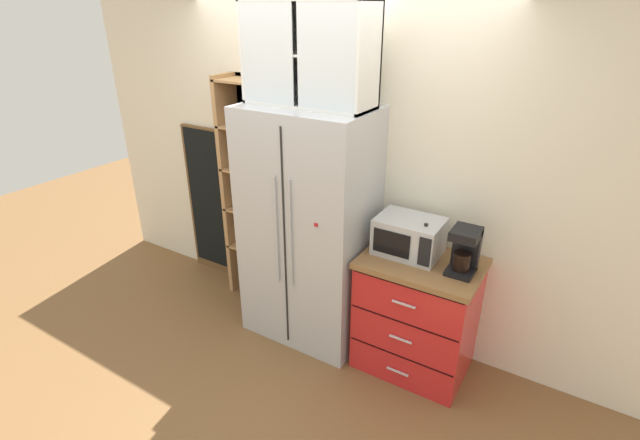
% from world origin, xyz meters
% --- Properties ---
extents(ground_plane, '(10.66, 10.66, 0.00)m').
position_xyz_m(ground_plane, '(0.00, 0.00, 0.00)').
color(ground_plane, brown).
extents(wall_back_cream, '(4.96, 0.10, 2.55)m').
position_xyz_m(wall_back_cream, '(0.00, 0.40, 1.27)').
color(wall_back_cream, silver).
rests_on(wall_back_cream, ground).
extents(refrigerator, '(0.94, 0.65, 1.84)m').
position_xyz_m(refrigerator, '(0.00, 0.04, 0.92)').
color(refrigerator, '#B7BABF').
rests_on(refrigerator, ground).
extents(pantry_shelf_column, '(0.47, 0.30, 1.97)m').
position_xyz_m(pantry_shelf_column, '(-0.72, 0.28, 1.02)').
color(pantry_shelf_column, brown).
rests_on(pantry_shelf_column, ground).
extents(counter_cabinet, '(0.80, 0.59, 0.89)m').
position_xyz_m(counter_cabinet, '(0.89, 0.07, 0.45)').
color(counter_cabinet, red).
rests_on(counter_cabinet, ground).
extents(microwave, '(0.44, 0.33, 0.26)m').
position_xyz_m(microwave, '(0.77, 0.12, 1.02)').
color(microwave, '#B7BABF').
rests_on(microwave, counter_cabinet).
extents(coffee_maker, '(0.17, 0.20, 0.31)m').
position_xyz_m(coffee_maker, '(1.16, 0.08, 1.05)').
color(coffee_maker, black).
rests_on(coffee_maker, counter_cabinet).
extents(mug_sage, '(0.12, 0.08, 0.09)m').
position_xyz_m(mug_sage, '(0.90, 0.10, 0.94)').
color(mug_sage, '#8CA37F').
rests_on(mug_sage, counter_cabinet).
extents(bottle_amber, '(0.06, 0.06, 0.28)m').
position_xyz_m(bottle_amber, '(0.89, 0.07, 1.01)').
color(bottle_amber, brown).
rests_on(bottle_amber, counter_cabinet).
extents(upper_cabinet, '(0.90, 0.32, 0.66)m').
position_xyz_m(upper_cabinet, '(0.00, 0.09, 2.17)').
color(upper_cabinet, silver).
rests_on(upper_cabinet, refrigerator).
extents(chalkboard_menu, '(0.60, 0.04, 1.47)m').
position_xyz_m(chalkboard_menu, '(-1.28, 0.33, 0.74)').
color(chalkboard_menu, brown).
rests_on(chalkboard_menu, ground).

